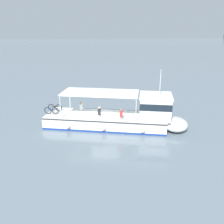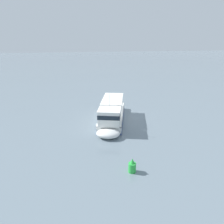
# 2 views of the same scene
# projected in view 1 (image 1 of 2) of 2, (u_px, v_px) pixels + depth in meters

# --- Properties ---
(ground_plane) EXTENTS (400.00, 400.00, 0.00)m
(ground_plane) POSITION_uv_depth(u_px,v_px,m) (105.00, 127.00, 22.39)
(ground_plane) COLOR slate
(ferry_main) EXTENTS (6.71, 13.05, 5.32)m
(ferry_main) POSITION_uv_depth(u_px,v_px,m) (123.00, 117.00, 22.10)
(ferry_main) COLOR white
(ferry_main) RESTS_ON ground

